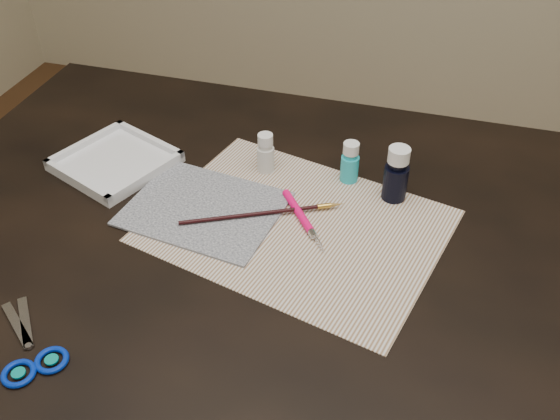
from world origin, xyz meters
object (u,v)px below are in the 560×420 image
(paint_bottle_white, at_px, (266,153))
(paint_bottle_navy, at_px, (396,174))
(paper, at_px, (297,226))
(scissors, at_px, (21,340))
(paint_bottle_cyan, at_px, (350,162))
(palette_tray, at_px, (115,161))
(canvas, at_px, (204,208))

(paint_bottle_white, xyz_separation_m, paint_bottle_navy, (0.23, -0.02, 0.01))
(paper, xyz_separation_m, paint_bottle_navy, (0.14, 0.12, 0.05))
(paint_bottle_navy, relative_size, scissors, 0.59)
(paint_bottle_cyan, distance_m, paint_bottle_navy, 0.09)
(paper, distance_m, paint_bottle_cyan, 0.16)
(paint_bottle_white, bearing_deg, palette_tray, -166.84)
(paint_bottle_cyan, xyz_separation_m, scissors, (-0.35, -0.48, -0.03))
(paint_bottle_white, bearing_deg, scissors, -112.72)
(paint_bottle_cyan, height_order, paint_bottle_navy, paint_bottle_navy)
(paper, height_order, canvas, canvas)
(paint_bottle_cyan, height_order, scissors, paint_bottle_cyan)
(scissors, bearing_deg, paint_bottle_cyan, -88.91)
(canvas, relative_size, palette_tray, 1.38)
(canvas, height_order, paint_bottle_white, paint_bottle_white)
(palette_tray, bearing_deg, paint_bottle_white, 13.16)
(paint_bottle_cyan, relative_size, paint_bottle_navy, 0.77)
(scissors, xyz_separation_m, palette_tray, (-0.07, 0.40, 0.01))
(paint_bottle_navy, distance_m, scissors, 0.62)
(paper, relative_size, scissors, 2.66)
(paint_bottle_cyan, bearing_deg, scissors, -125.84)
(paper, bearing_deg, canvas, -178.72)
(paper, height_order, paint_bottle_white, paint_bottle_white)
(paper, xyz_separation_m, scissors, (-0.29, -0.33, 0.00))
(canvas, distance_m, palette_tray, 0.22)
(canvas, bearing_deg, palette_tray, 159.59)
(canvas, bearing_deg, paint_bottle_white, 64.86)
(paint_bottle_white, bearing_deg, canvas, -115.14)
(canvas, relative_size, paint_bottle_white, 3.27)
(paint_bottle_white, distance_m, scissors, 0.51)
(paint_bottle_white, distance_m, paint_bottle_navy, 0.24)
(paint_bottle_navy, xyz_separation_m, palette_tray, (-0.50, -0.05, -0.04))
(paint_bottle_white, distance_m, palette_tray, 0.28)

